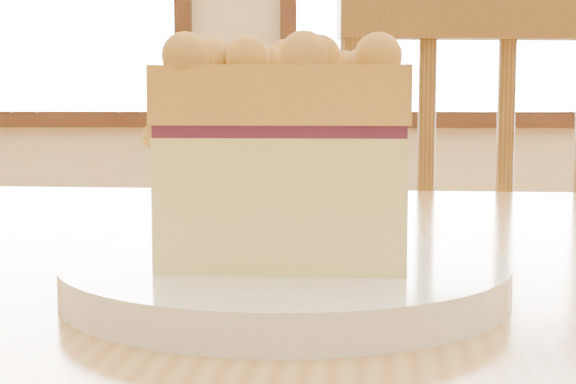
# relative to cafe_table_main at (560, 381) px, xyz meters

# --- Properties ---
(cafe_table_main) EXTENTS (1.30, 0.90, 0.75)m
(cafe_table_main) POSITION_rel_cafe_table_main_xyz_m (0.00, 0.00, 0.00)
(cafe_table_main) COLOR #B68D47
(cafe_table_main) RESTS_ON ground
(cafe_chair_main) EXTENTS (0.51, 0.51, 1.01)m
(cafe_chair_main) POSITION_rel_cafe_table_main_xyz_m (0.02, 0.62, -0.15)
(cafe_chair_main) COLOR brown
(cafe_chair_main) RESTS_ON ground
(plate) EXTENTS (0.24, 0.24, 0.02)m
(plate) POSITION_rel_cafe_table_main_xyz_m (-0.19, -0.14, 0.10)
(plate) COLOR white
(plate) RESTS_ON cafe_table_main
(cake_slice) EXTENTS (0.14, 0.10, 0.12)m
(cake_slice) POSITION_rel_cafe_table_main_xyz_m (-0.19, -0.14, 0.17)
(cake_slice) COLOR #E0D07F
(cake_slice) RESTS_ON plate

